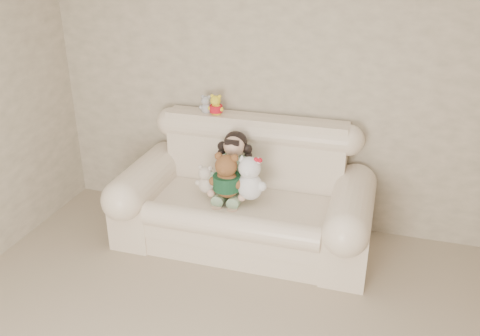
# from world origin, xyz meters

# --- Properties ---
(wall_back) EXTENTS (4.50, 0.00, 4.50)m
(wall_back) POSITION_xyz_m (0.00, 2.50, 1.30)
(wall_back) COLOR beige
(wall_back) RESTS_ON ground
(sofa) EXTENTS (2.10, 0.95, 1.03)m
(sofa) POSITION_xyz_m (-0.37, 2.00, 0.52)
(sofa) COLOR #F7E1C7
(sofa) RESTS_ON floor
(seated_child) EXTENTS (0.38, 0.45, 0.56)m
(seated_child) POSITION_xyz_m (-0.47, 2.08, 0.70)
(seated_child) COLOR #2E7A30
(seated_child) RESTS_ON sofa
(brown_teddy) EXTENTS (0.32, 0.27, 0.44)m
(brown_teddy) POSITION_xyz_m (-0.47, 1.87, 0.72)
(brown_teddy) COLOR brown
(brown_teddy) RESTS_ON sofa
(white_cat) EXTENTS (0.34, 0.30, 0.44)m
(white_cat) POSITION_xyz_m (-0.29, 1.88, 0.72)
(white_cat) COLOR white
(white_cat) RESTS_ON sofa
(cream_teddy) EXTENTS (0.22, 0.20, 0.28)m
(cream_teddy) POSITION_xyz_m (-0.66, 1.89, 0.64)
(cream_teddy) COLOR beige
(cream_teddy) RESTS_ON sofa
(yellow_mini_bear) EXTENTS (0.17, 0.15, 0.22)m
(yellow_mini_bear) POSITION_xyz_m (-0.72, 2.33, 1.12)
(yellow_mini_bear) COLOR yellow
(yellow_mini_bear) RESTS_ON sofa
(grey_mini_plush) EXTENTS (0.15, 0.14, 0.20)m
(grey_mini_plush) POSITION_xyz_m (-0.81, 2.35, 1.11)
(grey_mini_plush) COLOR silver
(grey_mini_plush) RESTS_ON sofa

